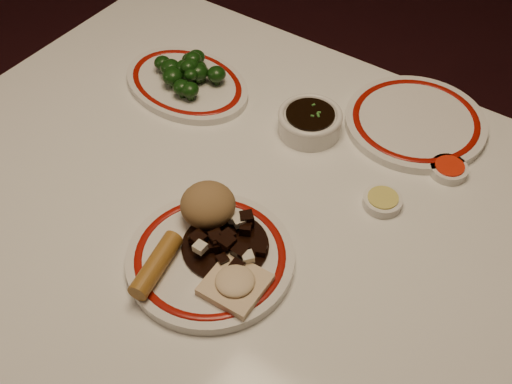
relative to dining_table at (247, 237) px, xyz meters
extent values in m
cube|color=white|center=(0.00, 0.00, 0.07)|extent=(1.20, 0.90, 0.04)
cylinder|color=black|center=(-0.54, 0.39, -0.30)|extent=(0.06, 0.06, 0.71)
cylinder|color=white|center=(0.03, -0.13, 0.10)|extent=(0.33, 0.33, 0.02)
torus|color=maroon|center=(0.03, -0.13, 0.11)|extent=(0.28, 0.28, 0.00)
ellipsoid|color=olive|center=(-0.02, -0.07, 0.14)|extent=(0.09, 0.09, 0.06)
cylinder|color=#A26D27|center=(-0.02, -0.20, 0.12)|extent=(0.05, 0.11, 0.03)
cube|color=beige|center=(0.09, -0.16, 0.12)|extent=(0.09, 0.09, 0.01)
ellipsoid|color=beige|center=(0.09, -0.16, 0.13)|extent=(0.06, 0.06, 0.02)
cylinder|color=black|center=(0.03, -0.10, 0.11)|extent=(0.13, 0.13, 0.00)
cube|color=black|center=(0.02, -0.13, 0.12)|extent=(0.02, 0.02, 0.01)
cube|color=black|center=(0.04, -0.06, 0.13)|extent=(0.02, 0.02, 0.02)
cube|color=black|center=(0.03, -0.10, 0.12)|extent=(0.02, 0.02, 0.02)
cube|color=black|center=(0.05, -0.07, 0.12)|extent=(0.02, 0.02, 0.02)
cube|color=black|center=(0.03, -0.12, 0.12)|extent=(0.02, 0.02, 0.01)
cube|color=black|center=(0.02, -0.11, 0.13)|extent=(0.03, 0.03, 0.02)
cube|color=black|center=(0.04, -0.11, 0.13)|extent=(0.02, 0.02, 0.02)
cube|color=black|center=(0.08, -0.13, 0.12)|extent=(0.02, 0.02, 0.02)
cube|color=black|center=(0.03, -0.11, 0.12)|extent=(0.02, 0.02, 0.02)
cube|color=black|center=(0.07, -0.11, 0.12)|extent=(0.02, 0.02, 0.02)
cube|color=black|center=(0.03, -0.11, 0.13)|extent=(0.03, 0.03, 0.02)
cube|color=black|center=(0.09, -0.09, 0.12)|extent=(0.02, 0.02, 0.01)
cube|color=black|center=(0.04, -0.05, 0.13)|extent=(0.03, 0.03, 0.02)
cube|color=black|center=(0.05, -0.13, 0.12)|extent=(0.02, 0.02, 0.02)
cube|color=black|center=(0.03, -0.12, 0.12)|extent=(0.02, 0.02, 0.02)
cube|color=black|center=(0.00, -0.13, 0.13)|extent=(0.02, 0.02, 0.02)
cube|color=black|center=(0.04, -0.10, 0.13)|extent=(0.02, 0.02, 0.02)
cube|color=beige|center=(0.03, -0.07, 0.13)|extent=(0.02, 0.02, 0.01)
cube|color=beige|center=(0.02, -0.14, 0.13)|extent=(0.02, 0.02, 0.01)
cube|color=beige|center=(0.02, -0.06, 0.13)|extent=(0.02, 0.02, 0.01)
cube|color=beige|center=(0.08, -0.11, 0.13)|extent=(0.02, 0.02, 0.01)
torus|color=maroon|center=(-0.27, 0.18, 0.11)|extent=(0.26, 0.26, 0.00)
cylinder|color=#23471C|center=(-0.22, 0.21, 0.11)|extent=(0.01, 0.01, 0.01)
ellipsoid|color=#11350D|center=(-0.22, 0.21, 0.13)|extent=(0.04, 0.04, 0.03)
cylinder|color=#23471C|center=(-0.33, 0.18, 0.11)|extent=(0.01, 0.01, 0.01)
ellipsoid|color=#11350D|center=(-0.33, 0.18, 0.13)|extent=(0.03, 0.03, 0.03)
cylinder|color=#23471C|center=(-0.29, 0.21, 0.11)|extent=(0.01, 0.01, 0.01)
ellipsoid|color=#11350D|center=(-0.29, 0.21, 0.13)|extent=(0.03, 0.03, 0.03)
cylinder|color=#23471C|center=(-0.27, 0.19, 0.11)|extent=(0.01, 0.01, 0.01)
ellipsoid|color=#11350D|center=(-0.27, 0.19, 0.13)|extent=(0.03, 0.03, 0.03)
cylinder|color=#23471C|center=(-0.24, 0.20, 0.11)|extent=(0.01, 0.01, 0.01)
ellipsoid|color=#11350D|center=(-0.24, 0.20, 0.13)|extent=(0.03, 0.03, 0.02)
cylinder|color=#23471C|center=(-0.23, 0.14, 0.11)|extent=(0.01, 0.01, 0.01)
ellipsoid|color=#11350D|center=(-0.23, 0.14, 0.13)|extent=(0.03, 0.03, 0.03)
cylinder|color=#23471C|center=(-0.25, 0.19, 0.11)|extent=(0.01, 0.01, 0.01)
ellipsoid|color=#11350D|center=(-0.25, 0.19, 0.13)|extent=(0.04, 0.04, 0.03)
cylinder|color=#23471C|center=(-0.28, 0.15, 0.11)|extent=(0.01, 0.01, 0.01)
ellipsoid|color=#11350D|center=(-0.28, 0.15, 0.13)|extent=(0.04, 0.04, 0.03)
cylinder|color=#23471C|center=(-0.28, 0.18, 0.11)|extent=(0.01, 0.01, 0.01)
ellipsoid|color=#11350D|center=(-0.28, 0.18, 0.13)|extent=(0.03, 0.03, 0.02)
cylinder|color=#23471C|center=(-0.28, 0.23, 0.11)|extent=(0.01, 0.01, 0.01)
ellipsoid|color=#11350D|center=(-0.28, 0.23, 0.13)|extent=(0.03, 0.03, 0.03)
cylinder|color=#23471C|center=(-0.30, 0.17, 0.11)|extent=(0.01, 0.01, 0.01)
ellipsoid|color=#11350D|center=(-0.30, 0.17, 0.13)|extent=(0.04, 0.04, 0.03)
cylinder|color=#23471C|center=(-0.29, 0.16, 0.11)|extent=(0.01, 0.01, 0.02)
ellipsoid|color=#11350D|center=(-0.29, 0.16, 0.13)|extent=(0.03, 0.03, 0.03)
cylinder|color=#23471C|center=(-0.26, 0.21, 0.11)|extent=(0.01, 0.01, 0.01)
ellipsoid|color=#11350D|center=(-0.26, 0.21, 0.13)|extent=(0.03, 0.03, 0.02)
cylinder|color=#23471C|center=(-0.26, 0.20, 0.11)|extent=(0.01, 0.01, 0.01)
ellipsoid|color=#11350D|center=(-0.26, 0.20, 0.13)|extent=(0.04, 0.04, 0.03)
cylinder|color=#23471C|center=(-0.25, 0.14, 0.11)|extent=(0.01, 0.01, 0.01)
ellipsoid|color=#11350D|center=(-0.25, 0.14, 0.13)|extent=(0.03, 0.03, 0.03)
cylinder|color=#23471C|center=(-0.27, 0.18, 0.11)|extent=(0.01, 0.01, 0.01)
ellipsoid|color=#11350D|center=(-0.27, 0.18, 0.13)|extent=(0.04, 0.04, 0.03)
ellipsoid|color=#11350D|center=(-0.27, 0.18, 0.14)|extent=(0.04, 0.04, 0.03)
ellipsoid|color=#11350D|center=(-0.25, 0.17, 0.14)|extent=(0.03, 0.03, 0.02)
ellipsoid|color=#11350D|center=(-0.26, 0.18, 0.15)|extent=(0.03, 0.03, 0.02)
ellipsoid|color=#11350D|center=(-0.26, 0.18, 0.15)|extent=(0.03, 0.03, 0.02)
ellipsoid|color=#11350D|center=(-0.27, 0.20, 0.15)|extent=(0.03, 0.03, 0.03)
cylinder|color=white|center=(-0.01, 0.21, 0.11)|extent=(0.11, 0.11, 0.04)
cylinder|color=black|center=(-0.01, 0.21, 0.13)|extent=(0.09, 0.09, 0.00)
cylinder|color=white|center=(0.24, 0.25, 0.10)|extent=(0.06, 0.06, 0.02)
cylinder|color=red|center=(0.24, 0.25, 0.11)|extent=(0.05, 0.05, 0.00)
cylinder|color=white|center=(0.18, 0.12, 0.10)|extent=(0.06, 0.06, 0.02)
cylinder|color=#D6CA58|center=(0.18, 0.12, 0.11)|extent=(0.05, 0.05, 0.00)
cylinder|color=white|center=(0.14, 0.33, 0.10)|extent=(0.33, 0.33, 0.02)
torus|color=maroon|center=(0.14, 0.33, 0.11)|extent=(0.29, 0.29, 0.00)
camera|label=1|loc=(0.41, -0.56, 0.88)|focal=45.00mm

